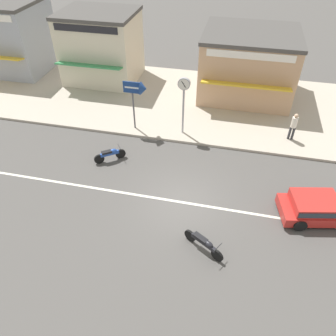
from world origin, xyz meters
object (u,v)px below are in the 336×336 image
(street_clock, at_px, (184,92))
(hatchback_red_2, at_px, (319,207))
(arrow_signboard, at_px, (141,90))
(shopfront_corner_warung, at_px, (101,46))
(motorcycle_1, at_px, (110,154))
(shopfront_far_kios, at_px, (15,36))
(shopfront_mid_block, at_px, (248,64))
(pedestrian_mid_kerb, at_px, (294,125))
(motorcycle_0, at_px, (204,243))

(street_clock, bearing_deg, hatchback_red_2, -35.77)
(street_clock, bearing_deg, arrow_signboard, -175.80)
(arrow_signboard, bearing_deg, shopfront_corner_warung, 127.77)
(motorcycle_1, bearing_deg, shopfront_far_kios, 138.95)
(hatchback_red_2, relative_size, arrow_signboard, 1.28)
(shopfront_mid_block, xyz_separation_m, shopfront_far_kios, (-18.00, 0.26, 0.46))
(street_clock, height_order, pedestrian_mid_kerb, street_clock)
(shopfront_mid_block, bearing_deg, hatchback_red_2, -71.20)
(hatchback_red_2, distance_m, shopfront_mid_block, 12.05)
(motorcycle_1, xyz_separation_m, shopfront_far_kios, (-11.18, 9.74, 2.37))
(arrow_signboard, bearing_deg, pedestrian_mid_kerb, 5.71)
(motorcycle_0, bearing_deg, shopfront_corner_warung, 124.40)
(motorcycle_0, relative_size, shopfront_mid_block, 0.28)
(street_clock, relative_size, shopfront_corner_warung, 0.66)
(hatchback_red_2, relative_size, motorcycle_1, 2.67)
(motorcycle_0, bearing_deg, arrow_signboard, 121.52)
(hatchback_red_2, xyz_separation_m, shopfront_corner_warung, (-14.64, 11.40, 2.04))
(arrow_signboard, bearing_deg, shopfront_mid_block, 46.79)
(motorcycle_1, xyz_separation_m, shopfront_mid_block, (6.82, 9.48, 1.91))
(motorcycle_1, bearing_deg, hatchback_red_2, -9.63)
(shopfront_mid_block, height_order, shopfront_far_kios, shopfront_far_kios)
(arrow_signboard, xyz_separation_m, shopfront_far_kios, (-12.13, 6.51, 0.02))
(pedestrian_mid_kerb, relative_size, shopfront_corner_warung, 0.32)
(arrow_signboard, bearing_deg, hatchback_red_2, -27.40)
(pedestrian_mid_kerb, xyz_separation_m, shopfront_far_kios, (-21.01, 5.62, 1.63))
(arrow_signboard, relative_size, shopfront_mid_block, 0.49)
(street_clock, xyz_separation_m, arrow_signboard, (-2.47, -0.18, -0.08))
(pedestrian_mid_kerb, height_order, shopfront_corner_warung, shopfront_corner_warung)
(street_clock, bearing_deg, pedestrian_mid_kerb, 6.29)
(street_clock, relative_size, pedestrian_mid_kerb, 2.08)
(hatchback_red_2, height_order, pedestrian_mid_kerb, pedestrian_mid_kerb)
(motorcycle_0, distance_m, motorcycle_1, 7.58)
(pedestrian_mid_kerb, bearing_deg, shopfront_far_kios, 165.02)
(shopfront_mid_block, bearing_deg, arrow_signboard, -133.21)
(motorcycle_1, relative_size, shopfront_corner_warung, 0.28)
(arrow_signboard, xyz_separation_m, shopfront_mid_block, (5.87, 6.25, -0.43))
(arrow_signboard, distance_m, shopfront_mid_block, 8.59)
(motorcycle_0, relative_size, shopfront_far_kios, 0.31)
(motorcycle_0, height_order, shopfront_mid_block, shopfront_mid_block)
(pedestrian_mid_kerb, relative_size, shopfront_far_kios, 0.30)
(motorcycle_0, xyz_separation_m, shopfront_mid_block, (0.95, 14.27, 1.90))
(shopfront_mid_block, distance_m, shopfront_far_kios, 18.01)
(pedestrian_mid_kerb, bearing_deg, street_clock, -173.71)
(motorcycle_1, relative_size, arrow_signboard, 0.48)
(street_clock, distance_m, shopfront_far_kios, 15.91)
(motorcycle_1, distance_m, shopfront_corner_warung, 10.62)
(hatchback_red_2, height_order, shopfront_far_kios, shopfront_far_kios)
(pedestrian_mid_kerb, height_order, shopfront_far_kios, shopfront_far_kios)
(shopfront_corner_warung, distance_m, shopfront_mid_block, 10.80)
(arrow_signboard, height_order, shopfront_far_kios, shopfront_far_kios)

